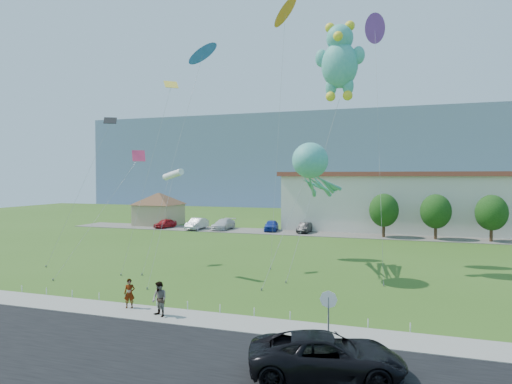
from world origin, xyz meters
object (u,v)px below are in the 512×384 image
pedestrian_left (129,293)px  parked_car_silver (197,224)px  octopus_kite (314,171)px  parked_car_red (165,223)px  parked_car_black (305,228)px  pavilion (159,206)px  suv (327,356)px  parked_car_blue (271,225)px  teddy_bear_kite (340,59)px  warehouse (512,202)px  stop_sign (329,304)px  parked_car_white (223,224)px  pedestrian_right (159,299)px

pedestrian_left → parked_car_silver: 38.95m
octopus_kite → pedestrian_left: bearing=-123.6°
parked_car_red → octopus_kite: 36.86m
parked_car_black → pavilion: bearing=174.0°
suv → parked_car_blue: 45.83m
teddy_bear_kite → octopus_kite: bearing=-120.3°
suv → pedestrian_left: size_ratio=3.51×
warehouse → stop_sign: bearing=-108.9°
octopus_kite → teddy_bear_kite: teddy_bear_kite is taller
parked_car_silver → parked_car_white: size_ratio=0.93×
parked_car_white → parked_car_red: bearing=-171.9°
pedestrian_right → parked_car_blue: bearing=121.8°
stop_sign → parked_car_black: (-9.76, 39.52, -1.15)m
stop_sign → parked_car_red: 48.98m
pedestrian_left → pedestrian_right: (2.43, -0.82, 0.10)m
octopus_kite → parked_car_blue: bearing=113.2°
parked_car_white → parked_car_silver: bearing=-163.4°
suv → parked_car_red: size_ratio=1.52×
pedestrian_right → pedestrian_left: bearing=-174.7°
parked_car_blue → pedestrian_left: bearing=-95.9°
parked_car_red → parked_car_silver: bearing=11.3°
parked_car_silver → parked_car_blue: size_ratio=1.09×
pedestrian_right → parked_car_blue: 39.19m
pedestrian_left → parked_car_blue: size_ratio=0.38×
pavilion → teddy_bear_kite: (31.51, -25.37, 13.94)m
pedestrian_left → parked_car_red: pedestrian_left is taller
parked_car_black → parked_car_silver: bearing=-175.6°
stop_sign → teddy_bear_kite: bearing=96.7°
parked_car_silver → parked_car_black: 15.45m
teddy_bear_kite → pedestrian_left: bearing=-123.1°
warehouse → octopus_kite: bearing=-120.5°
pedestrian_right → teddy_bear_kite: bearing=89.2°
pavilion → parked_car_white: bearing=-12.9°
pavilion → pedestrian_right: 47.75m
parked_car_white → octopus_kite: octopus_kite is taller
warehouse → parked_car_blue: (-31.04, -8.26, -3.33)m
octopus_kite → stop_sign: bearing=-76.0°
pedestrian_right → suv: bearing=-0.6°
parked_car_white → warehouse: bearing=14.8°
stop_sign → pedestrian_right: bearing=173.2°
pavilion → suv: size_ratio=1.57×
teddy_bear_kite → parked_car_blue: bearing=118.5°
warehouse → pedestrian_right: (-25.75, -47.09, -3.10)m
stop_sign → suv: stop_sign is taller
parked_car_blue → pedestrian_right: bearing=-92.4°
stop_sign → pedestrian_left: stop_sign is taller
pedestrian_left → parked_car_white: 38.77m
teddy_bear_kite → parked_car_white: bearing=130.8°
pavilion → warehouse: (50.00, 6.00, 1.10)m
parked_car_silver → pedestrian_left: bearing=-69.5°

